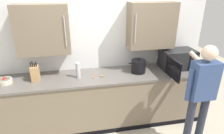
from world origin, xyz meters
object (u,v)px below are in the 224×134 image
Objects in this scene: microwave_oven at (176,59)px; person_figure at (201,91)px; fruit_bowl at (5,81)px; thermos_flask at (78,70)px; stock_pot at (138,66)px; knife_block at (35,73)px; wooden_spoon at (98,76)px.

microwave_oven is 0.87m from person_figure.
fruit_bowl is at bearing -179.09° from microwave_oven.
thermos_flask is 1.00m from stock_pot.
person_figure is at bearing -52.34° from stock_pot.
knife_block is 0.97m from wooden_spoon.
fruit_bowl is (-2.08, -0.01, -0.07)m from stock_pot.
knife_block is at bearing 2.19° from fruit_bowl.
stock_pot reaches higher than wooden_spoon.
knife_block is (-1.65, 0.01, 0.01)m from stock_pot.
thermos_flask reaches higher than stock_pot.
wooden_spoon is 0.12× the size of person_figure.
microwave_oven is at bearing 1.92° from thermos_flask.
microwave_oven is at bearing 0.91° from fruit_bowl.
wooden_spoon is (-1.38, -0.07, -0.16)m from microwave_oven.
person_figure is (1.63, -0.80, -0.10)m from thermos_flask.
thermos_flask is (-1.69, -0.06, -0.04)m from microwave_oven.
microwave_oven is at bearing 2.96° from wooden_spoon.
person_figure reaches higher than wooden_spoon.
thermos_flask is at bearing 177.33° from wooden_spoon.
person_figure is (-0.07, -0.85, -0.14)m from microwave_oven.
stock_pot is at bearing -176.84° from microwave_oven.
person_figure is at bearing -30.76° from wooden_spoon.
thermos_flask reaches higher than wooden_spoon.
stock_pot is 1.65m from knife_block.
knife_block is at bearing -179.33° from microwave_oven.
knife_block is 1.70× the size of wooden_spoon.
person_figure reaches higher than stock_pot.
knife_block is at bearing 160.05° from person_figure.
stock_pot is 0.21× the size of person_figure.
microwave_oven is 2.42× the size of knife_block.
microwave_oven reaches higher than fruit_bowl.
wooden_spoon is (-0.69, -0.03, -0.10)m from stock_pot.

